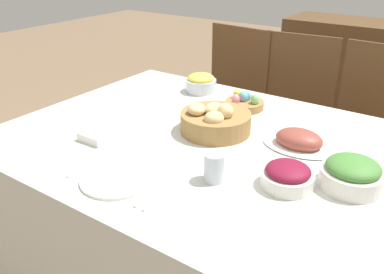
% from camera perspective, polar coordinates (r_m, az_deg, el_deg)
% --- Properties ---
extents(dining_table, '(1.53, 1.18, 0.74)m').
position_cam_1_polar(dining_table, '(1.74, 1.69, -11.17)').
color(dining_table, silver).
rests_on(dining_table, ground).
extents(chair_far_right, '(0.45, 0.45, 0.96)m').
position_cam_1_polar(chair_far_right, '(2.30, 23.24, 0.33)').
color(chair_far_right, brown).
rests_on(chair_far_right, ground).
extents(chair_far_left, '(0.46, 0.46, 0.96)m').
position_cam_1_polar(chair_far_left, '(2.56, 4.88, 4.92)').
color(chair_far_left, brown).
rests_on(chair_far_left, ground).
extents(chair_far_center, '(0.45, 0.45, 0.96)m').
position_cam_1_polar(chair_far_center, '(2.40, 13.37, 2.84)').
color(chair_far_center, brown).
rests_on(chair_far_center, ground).
extents(sideboard, '(1.38, 0.44, 0.92)m').
position_cam_1_polar(sideboard, '(3.22, 24.73, 6.04)').
color(sideboard, brown).
rests_on(sideboard, ground).
extents(bread_basket, '(0.28, 0.28, 0.13)m').
position_cam_1_polar(bread_basket, '(1.58, 3.27, 2.33)').
color(bread_basket, '#9E7542').
rests_on(bread_basket, dining_table).
extents(egg_basket, '(0.17, 0.17, 0.08)m').
position_cam_1_polar(egg_basket, '(1.84, 7.35, 4.88)').
color(egg_basket, '#9E7542').
rests_on(egg_basket, dining_table).
extents(ham_platter, '(0.27, 0.19, 0.07)m').
position_cam_1_polar(ham_platter, '(1.52, 14.76, -0.52)').
color(ham_platter, silver).
rests_on(ham_platter, dining_table).
extents(beet_salad_bowl, '(0.16, 0.16, 0.08)m').
position_cam_1_polar(beet_salad_bowl, '(1.27, 13.25, -5.31)').
color(beet_salad_bowl, silver).
rests_on(beet_salad_bowl, dining_table).
extents(pineapple_bowl, '(0.15, 0.15, 0.09)m').
position_cam_1_polar(pineapple_bowl, '(2.03, 1.26, 7.59)').
color(pineapple_bowl, silver).
rests_on(pineapple_bowl, dining_table).
extents(green_salad_bowl, '(0.19, 0.19, 0.10)m').
position_cam_1_polar(green_salad_bowl, '(1.32, 21.54, -4.83)').
color(green_salad_bowl, silver).
rests_on(green_salad_bowl, dining_table).
extents(dinner_plate, '(0.23, 0.23, 0.01)m').
position_cam_1_polar(dinner_plate, '(1.30, -10.39, -5.78)').
color(dinner_plate, silver).
rests_on(dinner_plate, dining_table).
extents(fork, '(0.01, 0.16, 0.00)m').
position_cam_1_polar(fork, '(1.40, -14.59, -4.04)').
color(fork, silver).
rests_on(fork, dining_table).
extents(knife, '(0.01, 0.16, 0.00)m').
position_cam_1_polar(knife, '(1.22, -5.54, -7.94)').
color(knife, silver).
rests_on(knife, dining_table).
extents(spoon, '(0.01, 0.16, 0.00)m').
position_cam_1_polar(spoon, '(1.20, -4.43, -8.41)').
color(spoon, silver).
rests_on(spoon, dining_table).
extents(drinking_cup, '(0.07, 0.07, 0.09)m').
position_cam_1_polar(drinking_cup, '(1.26, 3.16, -4.25)').
color(drinking_cup, silver).
rests_on(drinking_cup, dining_table).
extents(butter_dish, '(0.11, 0.07, 0.03)m').
position_cam_1_polar(butter_dish, '(1.56, -13.60, -0.03)').
color(butter_dish, silver).
rests_on(butter_dish, dining_table).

